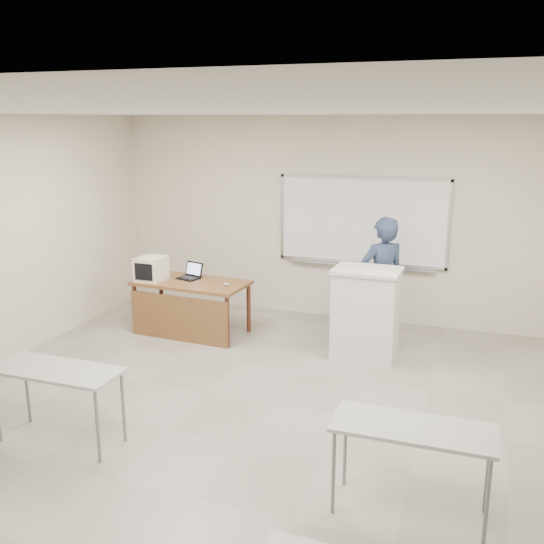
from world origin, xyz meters
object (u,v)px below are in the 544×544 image
at_px(instructor_desk, 188,296).
at_px(crt_monitor, 151,269).
at_px(mouse, 226,284).
at_px(keyboard, 378,271).
at_px(presenter, 382,282).
at_px(podium, 366,313).
at_px(whiteboard, 362,222).
at_px(laptop, 190,274).

relative_size(instructor_desk, crt_monitor, 3.82).
distance_m(mouse, keyboard, 2.11).
bearing_deg(presenter, podium, 41.02).
bearing_deg(keyboard, podium, 125.69).
bearing_deg(mouse, whiteboard, 64.36).
relative_size(whiteboard, presenter, 1.44).
distance_m(mouse, presenter, 2.08).
bearing_deg(whiteboard, crt_monitor, -150.61).
bearing_deg(keyboard, instructor_desk, 162.10).
bearing_deg(laptop, keyboard, 7.70).
xyz_separation_m(whiteboard, podium, (0.37, -1.46, -0.90)).
relative_size(podium, crt_monitor, 2.82).
bearing_deg(whiteboard, podium, -75.82).
height_order(instructor_desk, mouse, mouse).
height_order(instructor_desk, crt_monitor, crt_monitor).
height_order(crt_monitor, laptop, crt_monitor).
distance_m(whiteboard, instructor_desk, 2.73).
bearing_deg(instructor_desk, keyboard, 1.16).
relative_size(whiteboard, keyboard, 5.53).
height_order(keyboard, presenter, presenter).
relative_size(instructor_desk, laptop, 5.30).
relative_size(whiteboard, podium, 2.15).
relative_size(mouse, keyboard, 0.21).
bearing_deg(crt_monitor, instructor_desk, 2.37).
distance_m(keyboard, presenter, 0.72).
xyz_separation_m(instructor_desk, crt_monitor, (-0.55, -0.01, 0.35)).
bearing_deg(laptop, mouse, -1.93).
bearing_deg(crt_monitor, mouse, 4.94).
xyz_separation_m(podium, presenter, (0.10, 0.53, 0.28)).
xyz_separation_m(mouse, presenter, (2.02, 0.49, 0.09)).
height_order(crt_monitor, keyboard, keyboard).
distance_m(podium, laptop, 2.59).
relative_size(crt_monitor, presenter, 0.24).
distance_m(instructor_desk, keyboard, 2.69).
bearing_deg(laptop, whiteboard, 44.32).
distance_m(whiteboard, crt_monitor, 3.09).
bearing_deg(mouse, instructor_desk, -151.68).
distance_m(crt_monitor, laptop, 0.54).
bearing_deg(podium, whiteboard, 105.30).
relative_size(podium, presenter, 0.67).
bearing_deg(podium, keyboard, -37.54).
bearing_deg(mouse, laptop, -175.43).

